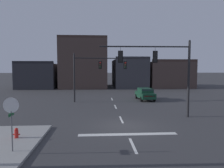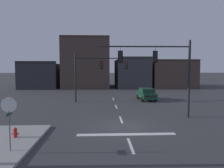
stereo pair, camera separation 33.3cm
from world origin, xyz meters
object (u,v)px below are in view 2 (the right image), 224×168
(stop_sign, at_px, (9,111))
(signal_mast_near_side, at_px, (163,65))
(car_lot_nearside, at_px, (146,94))
(signal_mast_far_side, at_px, (97,69))
(fire_hydrant, at_px, (15,134))

(stop_sign, bearing_deg, signal_mast_near_side, 37.16)
(stop_sign, bearing_deg, car_lot_nearside, 59.11)
(signal_mast_far_side, height_order, fire_hydrant, signal_mast_far_side)
(car_lot_nearside, xyz_separation_m, fire_hydrant, (-11.15, -15.59, -0.53))
(signal_mast_near_side, relative_size, fire_hydrant, 10.44)
(car_lot_nearside, bearing_deg, stop_sign, -120.89)
(fire_hydrant, bearing_deg, signal_mast_far_side, 72.91)
(signal_mast_near_side, distance_m, stop_sign, 12.55)
(signal_mast_near_side, xyz_separation_m, stop_sign, (-9.81, -7.44, -2.40))
(signal_mast_near_side, distance_m, signal_mast_far_side, 10.98)
(signal_mast_near_side, relative_size, car_lot_nearside, 1.73)
(car_lot_nearside, relative_size, fire_hydrant, 6.04)
(stop_sign, xyz_separation_m, car_lot_nearside, (10.57, 17.68, -1.29))
(signal_mast_near_side, bearing_deg, signal_mast_far_side, 122.52)
(fire_hydrant, bearing_deg, car_lot_nearside, 54.43)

